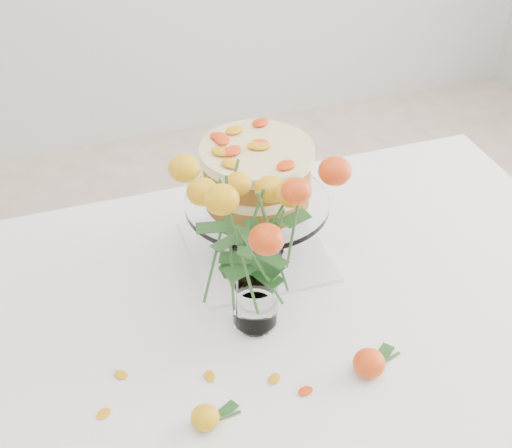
{
  "coord_description": "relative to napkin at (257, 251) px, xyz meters",
  "views": [
    {
      "loc": [
        -0.3,
        -0.87,
        1.68
      ],
      "look_at": [
        0.02,
        0.09,
        0.91
      ],
      "focal_mm": 50.0,
      "sensor_mm": 36.0,
      "label": 1
    }
  ],
  "objects": [
    {
      "name": "stray_petal_d",
      "position": [
        -0.32,
        -0.23,
        -0.0
      ],
      "size": [
        0.03,
        0.02,
        0.0
      ],
      "primitive_type": "ellipsoid",
      "color": "orange",
      "rests_on": "table"
    },
    {
      "name": "cake_stand",
      "position": [
        -0.0,
        -0.0,
        0.17
      ],
      "size": [
        0.28,
        0.28,
        0.25
      ],
      "rotation": [
        0.0,
        0.0,
        0.27
      ],
      "color": "white",
      "rests_on": "napkin"
    },
    {
      "name": "table",
      "position": [
        -0.06,
        -0.18,
        -0.09
      ],
      "size": [
        1.43,
        0.93,
        0.76
      ],
      "color": "tan",
      "rests_on": "ground"
    },
    {
      "name": "stray_petal_c",
      "position": [
        -0.04,
        -0.36,
        -0.0
      ],
      "size": [
        0.03,
        0.02,
        0.0
      ],
      "primitive_type": "ellipsoid",
      "color": "orange",
      "rests_on": "table"
    },
    {
      "name": "loose_rose_far",
      "position": [
        0.08,
        -0.36,
        0.02
      ],
      "size": [
        0.1,
        0.05,
        0.05
      ],
      "rotation": [
        0.0,
        0.0,
        0.27
      ],
      "color": "red",
      "rests_on": "table"
    },
    {
      "name": "stray_petal_e",
      "position": [
        -0.36,
        -0.3,
        -0.0
      ],
      "size": [
        0.03,
        0.02,
        0.0
      ],
      "primitive_type": "ellipsoid",
      "color": "orange",
      "rests_on": "table"
    },
    {
      "name": "stray_petal_b",
      "position": [
        -0.08,
        -0.32,
        -0.0
      ],
      "size": [
        0.03,
        0.02,
        0.0
      ],
      "primitive_type": "ellipsoid",
      "color": "orange",
      "rests_on": "table"
    },
    {
      "name": "loose_rose_near",
      "position": [
        -0.21,
        -0.37,
        0.01
      ],
      "size": [
        0.08,
        0.05,
        0.04
      ],
      "rotation": [
        0.0,
        0.0,
        0.09
      ],
      "color": "yellow",
      "rests_on": "table"
    },
    {
      "name": "rose_vase",
      "position": [
        -0.07,
        -0.19,
        0.23
      ],
      "size": [
        0.35,
        0.35,
        0.4
      ],
      "rotation": [
        0.0,
        0.0,
        -0.44
      ],
      "color": "white",
      "rests_on": "table"
    },
    {
      "name": "stray_petal_a",
      "position": [
        -0.18,
        -0.28,
        -0.0
      ],
      "size": [
        0.03,
        0.02,
        0.0
      ],
      "primitive_type": "ellipsoid",
      "color": "orange",
      "rests_on": "table"
    },
    {
      "name": "napkin",
      "position": [
        0.0,
        0.0,
        0.0
      ],
      "size": [
        0.27,
        0.27,
        0.01
      ],
      "primitive_type": "cube",
      "rotation": [
        0.0,
        0.0,
        -0.02
      ],
      "color": "silver",
      "rests_on": "table"
    }
  ]
}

